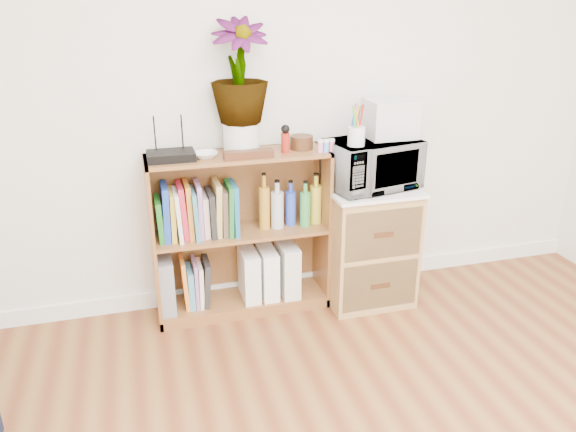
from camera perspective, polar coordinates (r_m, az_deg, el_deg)
name	(u,v)px	position (r m, az deg, el deg)	size (l,w,h in m)	color
skirting_board	(293,281)	(3.60, 0.47, -6.63)	(4.00, 0.02, 0.10)	white
bookshelf	(241,234)	(3.22, -4.81, -1.87)	(1.00, 0.30, 0.95)	brown
wicker_unit	(366,245)	(3.41, 7.97, -2.91)	(0.50, 0.45, 0.70)	#9E7542
microwave	(372,164)	(3.23, 8.50, 5.25)	(0.50, 0.34, 0.28)	white
pen_cup	(356,136)	(3.05, 6.95, 8.04)	(0.09, 0.09, 0.10)	white
small_appliance	(390,119)	(3.26, 10.32, 9.72)	(0.27, 0.22, 0.21)	silver
router	(171,156)	(3.00, -11.81, 6.02)	(0.24, 0.17, 0.04)	black
white_bowl	(205,155)	(3.00, -8.41, 6.16)	(0.13, 0.13, 0.03)	silver
plant_pot	(241,138)	(3.07, -4.76, 7.92)	(0.19, 0.19, 0.17)	silver
potted_plant	(239,71)	(3.00, -4.97, 14.44)	(0.30, 0.30, 0.54)	#367B31
trinket_box	(249,154)	(2.97, -4.03, 6.27)	(0.26, 0.07, 0.04)	#3A1E0F
kokeshi_doll	(285,143)	(3.07, -0.27, 7.45)	(0.05, 0.05, 0.11)	maroon
wooden_bowl	(302,142)	(3.15, 1.38, 7.49)	(0.13, 0.13, 0.07)	#371E0F
paint_jars	(326,147)	(3.09, 3.89, 7.04)	(0.12, 0.04, 0.06)	pink
file_box	(165,282)	(3.28, -12.41, -6.60)	(0.10, 0.26, 0.32)	gray
magazine_holder_left	(249,274)	(3.33, -3.97, -5.92)	(0.09, 0.24, 0.30)	white
magazine_holder_mid	(267,272)	(3.35, -2.11, -5.70)	(0.09, 0.24, 0.30)	white
magazine_holder_right	(287,268)	(3.37, -0.07, -5.29)	(0.10, 0.25, 0.32)	silver
cookbooks	(197,212)	(3.13, -9.24, 0.45)	(0.44, 0.20, 0.31)	#1E731F
liquor_bottles	(290,202)	(3.22, 0.20, 1.39)	(0.37, 0.07, 0.32)	#BB8423
lower_books	(195,283)	(3.31, -9.38, -6.73)	(0.17, 0.19, 0.30)	orange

